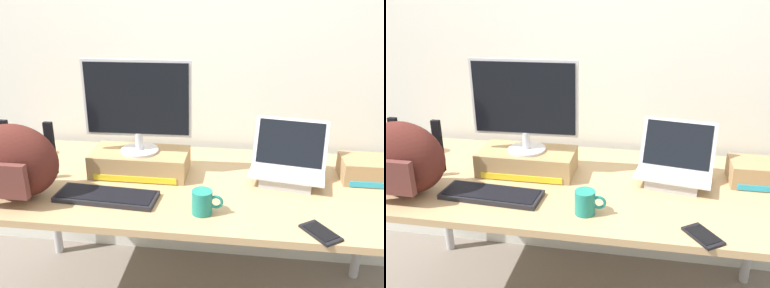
# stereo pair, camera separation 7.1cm
# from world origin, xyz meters

# --- Properties ---
(back_wall) EXTENTS (7.00, 0.10, 2.60)m
(back_wall) POSITION_xyz_m (0.00, 0.51, 1.30)
(back_wall) COLOR silver
(back_wall) RESTS_ON ground
(desk) EXTENTS (1.86, 0.83, 0.71)m
(desk) POSITION_xyz_m (0.00, 0.00, 0.65)
(desk) COLOR tan
(desk) RESTS_ON ground
(toner_box_yellow) EXTENTS (0.44, 0.22, 0.11)m
(toner_box_yellow) POSITION_xyz_m (-0.25, 0.06, 0.77)
(toner_box_yellow) COLOR #A88456
(toner_box_yellow) RESTS_ON desk
(desktop_monitor) EXTENTS (0.48, 0.17, 0.42)m
(desktop_monitor) POSITION_xyz_m (-0.25, 0.06, 1.04)
(desktop_monitor) COLOR silver
(desktop_monitor) RESTS_ON toner_box_yellow
(open_laptop) EXTENTS (0.35, 0.28, 0.26)m
(open_laptop) POSITION_xyz_m (0.42, 0.07, 0.77)
(open_laptop) COLOR #ADADB2
(open_laptop) RESTS_ON desk
(external_keyboard) EXTENTS (0.42, 0.17, 0.02)m
(external_keyboard) POSITION_xyz_m (-0.33, -0.20, 0.72)
(external_keyboard) COLOR black
(external_keyboard) RESTS_ON desk
(messenger_backpack) EXTENTS (0.37, 0.25, 0.31)m
(messenger_backpack) POSITION_xyz_m (-0.69, -0.23, 0.87)
(messenger_backpack) COLOR #4C1E19
(messenger_backpack) RESTS_ON desk
(coffee_mug) EXTENTS (0.12, 0.08, 0.10)m
(coffee_mug) POSITION_xyz_m (0.08, -0.26, 0.76)
(coffee_mug) COLOR #1E7F70
(coffee_mug) RESTS_ON desk
(cell_phone) EXTENTS (0.15, 0.16, 0.01)m
(cell_phone) POSITION_xyz_m (0.50, -0.35, 0.72)
(cell_phone) COLOR black
(cell_phone) RESTS_ON desk
(plush_toy) EXTENTS (0.08, 0.08, 0.08)m
(plush_toy) POSITION_xyz_m (-0.81, 0.21, 0.75)
(plush_toy) COLOR #CC7099
(plush_toy) RESTS_ON desk
(toner_box_cyan) EXTENTS (0.32, 0.18, 0.10)m
(toner_box_cyan) POSITION_xyz_m (0.82, 0.12, 0.76)
(toner_box_cyan) COLOR #9E7A51
(toner_box_cyan) RESTS_ON desk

